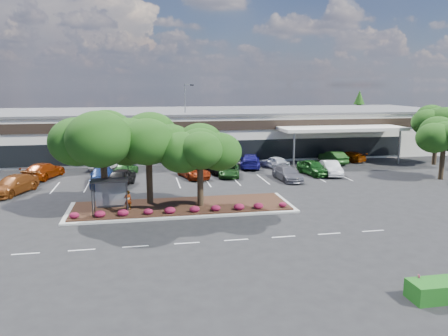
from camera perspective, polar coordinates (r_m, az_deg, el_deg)
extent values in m
plane|color=black|center=(32.15, -1.31, -7.04)|extent=(160.00, 160.00, 0.00)
cube|color=white|center=(64.76, -6.22, 4.66)|extent=(80.00, 20.00, 6.00)
cube|color=#555558|center=(64.51, -6.27, 7.40)|extent=(80.40, 20.40, 0.30)
cube|color=black|center=(54.62, -5.43, 5.44)|extent=(80.00, 0.25, 1.20)
cube|color=black|center=(55.01, -5.37, 2.12)|extent=(60.00, 0.18, 2.60)
cube|color=#A60B19|center=(54.34, -11.76, 5.24)|extent=(6.00, 0.12, 1.00)
cube|color=white|center=(57.66, 15.11, 5.00)|extent=(16.00, 5.00, 0.40)
cylinder|color=gray|center=(53.41, 9.12, 2.32)|extent=(0.24, 0.24, 4.20)
cylinder|color=gray|center=(59.58, 21.92, 2.54)|extent=(0.24, 0.24, 4.20)
cube|color=#ADADA8|center=(35.70, -5.54, -5.14)|extent=(18.00, 6.00, 0.15)
cube|color=#3F2219|center=(35.66, -5.54, -4.95)|extent=(17.20, 5.20, 0.12)
cube|color=silver|center=(28.88, -24.49, -10.14)|extent=(1.60, 0.12, 0.01)
cube|color=silver|center=(28.26, -18.09, -10.14)|extent=(1.60, 0.12, 0.01)
cube|color=silver|center=(28.00, -11.49, -10.00)|extent=(1.60, 0.12, 0.01)
cube|color=silver|center=(28.11, -4.87, -9.74)|extent=(1.60, 0.12, 0.01)
cube|color=silver|center=(28.58, 1.62, -9.35)|extent=(1.60, 0.12, 0.01)
cube|color=silver|center=(29.38, 7.80, -8.88)|extent=(1.60, 0.12, 0.01)
cube|color=silver|center=(30.51, 13.58, -8.34)|extent=(1.60, 0.12, 0.01)
cube|color=silver|center=(31.91, 18.88, -7.77)|extent=(1.60, 0.12, 0.01)
cube|color=silver|center=(46.28, -24.86, -2.50)|extent=(0.12, 5.00, 0.01)
cube|color=silver|center=(45.62, -21.20, -2.41)|extent=(0.12, 5.00, 0.01)
cube|color=silver|center=(45.15, -17.46, -2.30)|extent=(0.12, 5.00, 0.01)
cube|color=silver|center=(44.88, -13.65, -2.18)|extent=(0.12, 5.00, 0.01)
cube|color=silver|center=(44.81, -9.82, -2.06)|extent=(0.12, 5.00, 0.01)
cube|color=silver|center=(44.93, -5.99, -1.92)|extent=(0.12, 5.00, 0.01)
cube|color=silver|center=(45.26, -2.21, -1.77)|extent=(0.12, 5.00, 0.01)
cube|color=silver|center=(45.78, 1.51, -1.62)|extent=(0.12, 5.00, 0.01)
cube|color=silver|center=(46.49, 5.13, -1.47)|extent=(0.12, 5.00, 0.01)
cube|color=silver|center=(47.38, 8.63, -1.32)|extent=(0.12, 5.00, 0.01)
cube|color=silver|center=(48.44, 11.98, -1.17)|extent=(0.12, 5.00, 0.01)
cube|color=silver|center=(49.66, 15.18, -1.02)|extent=(0.12, 5.00, 0.01)
cylinder|color=black|center=(34.89, -16.63, -3.49)|extent=(0.08, 0.08, 2.50)
cylinder|color=black|center=(34.70, -12.51, -3.37)|extent=(0.08, 0.08, 2.50)
cylinder|color=black|center=(33.64, -16.85, -4.03)|extent=(0.08, 0.08, 2.50)
cylinder|color=black|center=(33.44, -12.58, -3.91)|extent=(0.08, 0.08, 2.50)
cube|color=black|center=(33.85, -14.75, -1.58)|extent=(2.75, 1.55, 0.10)
cube|color=silver|center=(34.74, -14.59, -3.23)|extent=(2.30, 0.03, 2.00)
cube|color=black|center=(34.59, -14.56, -4.88)|extent=(2.00, 0.35, 0.06)
cone|color=#15380F|center=(83.97, 17.14, 6.67)|extent=(3.96, 3.96, 9.00)
imported|color=#594C47|center=(34.84, -12.43, -4.11)|extent=(0.66, 0.54, 1.55)
cube|color=#ADADA8|center=(59.27, -5.01, 1.38)|extent=(0.50, 0.50, 0.40)
cylinder|color=gray|center=(58.67, -5.09, 6.23)|extent=(0.14, 0.14, 9.65)
cube|color=gray|center=(58.61, -4.74, 10.81)|extent=(0.93, 0.39, 0.14)
cube|color=black|center=(58.76, -4.26, 10.75)|extent=(0.50, 0.38, 0.18)
cube|color=#9C8651|center=(23.24, 23.91, -13.82)|extent=(0.03, 0.03, 1.06)
cube|color=#E33B83|center=(23.09, 24.11, -12.79)|extent=(0.02, 0.14, 0.18)
imported|color=brown|center=(44.52, -25.83, -1.99)|extent=(4.25, 6.15, 1.65)
imported|color=black|center=(44.00, -13.53, -1.32)|extent=(3.53, 5.34, 1.69)
imported|color=navy|center=(45.47, -15.61, -1.02)|extent=(2.75, 6.01, 1.70)
imported|color=maroon|center=(47.02, -3.95, -0.45)|extent=(3.56, 5.48, 1.40)
imported|color=#1A4116|center=(47.68, 0.67, -0.31)|extent=(3.15, 5.13, 1.33)
imported|color=slate|center=(46.21, 8.27, -0.72)|extent=(2.38, 5.07, 1.43)
imported|color=#144513|center=(49.46, 11.60, 0.06)|extent=(2.78, 5.09, 1.64)
imported|color=silver|center=(49.82, 13.75, -0.01)|extent=(2.30, 4.91, 1.56)
imported|color=maroon|center=(50.45, -22.47, -0.32)|extent=(4.06, 6.25, 1.68)
imported|color=silver|center=(53.39, -15.17, 0.72)|extent=(3.90, 5.45, 1.72)
imported|color=#1F511C|center=(49.53, -12.70, -0.09)|extent=(3.05, 4.59, 1.45)
imported|color=black|center=(52.27, -1.84, 0.74)|extent=(2.79, 5.38, 1.45)
imported|color=black|center=(49.75, -1.10, 0.26)|extent=(3.07, 5.51, 1.51)
imported|color=navy|center=(52.86, 3.43, 0.95)|extent=(3.60, 6.10, 1.66)
imported|color=silver|center=(52.74, 6.64, 0.77)|extent=(2.95, 4.63, 1.47)
imported|color=#1D4918|center=(57.27, 14.05, 1.38)|extent=(2.16, 5.03, 1.61)
imported|color=#6D2702|center=(59.46, 16.10, 1.49)|extent=(3.31, 4.96, 1.34)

